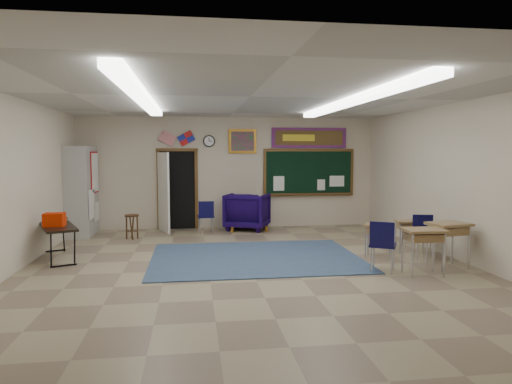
{
  "coord_description": "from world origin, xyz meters",
  "views": [
    {
      "loc": [
        -0.98,
        -7.85,
        2.04
      ],
      "look_at": [
        0.31,
        1.5,
        1.23
      ],
      "focal_mm": 32.0,
      "sensor_mm": 36.0,
      "label": 1
    }
  ],
  "objects": [
    {
      "name": "floor",
      "position": [
        0.0,
        0.0,
        0.0
      ],
      "size": [
        9.0,
        9.0,
        0.0
      ],
      "primitive_type": "plane",
      "color": "gray",
      "rests_on": "ground"
    },
    {
      "name": "back_wall",
      "position": [
        0.0,
        4.5,
        1.5
      ],
      "size": [
        8.0,
        0.04,
        3.0
      ],
      "primitive_type": "cube",
      "color": "beige",
      "rests_on": "floor"
    },
    {
      "name": "front_wall",
      "position": [
        0.0,
        -4.5,
        1.5
      ],
      "size": [
        8.0,
        0.04,
        3.0
      ],
      "primitive_type": "cube",
      "color": "beige",
      "rests_on": "floor"
    },
    {
      "name": "left_wall",
      "position": [
        -4.0,
        0.0,
        1.5
      ],
      "size": [
        0.04,
        9.0,
        3.0
      ],
      "primitive_type": "cube",
      "color": "beige",
      "rests_on": "floor"
    },
    {
      "name": "right_wall",
      "position": [
        4.0,
        0.0,
        1.5
      ],
      "size": [
        0.04,
        9.0,
        3.0
      ],
      "primitive_type": "cube",
      "color": "beige",
      "rests_on": "floor"
    },
    {
      "name": "ceiling",
      "position": [
        0.0,
        0.0,
        3.0
      ],
      "size": [
        8.0,
        9.0,
        0.04
      ],
      "primitive_type": "cube",
      "color": "silver",
      "rests_on": "back_wall"
    },
    {
      "name": "area_rug",
      "position": [
        0.2,
        0.8,
        0.01
      ],
      "size": [
        4.0,
        3.0,
        0.02
      ],
      "primitive_type": "cube",
      "color": "#384B6B",
      "rests_on": "floor"
    },
    {
      "name": "fluorescent_strips",
      "position": [
        0.0,
        0.0,
        2.94
      ],
      "size": [
        3.86,
        6.0,
        0.1
      ],
      "primitive_type": null,
      "color": "white",
      "rests_on": "ceiling"
    },
    {
      "name": "doorway",
      "position": [
        -1.5,
        4.35,
        1.06
      ],
      "size": [
        1.1,
        0.89,
        2.16
      ],
      "color": "black",
      "rests_on": "back_wall"
    },
    {
      "name": "chalkboard",
      "position": [
        2.2,
        4.46,
        1.46
      ],
      "size": [
        2.55,
        0.14,
        1.3
      ],
      "color": "brown",
      "rests_on": "back_wall"
    },
    {
      "name": "bulletin_board",
      "position": [
        2.2,
        4.47,
        2.45
      ],
      "size": [
        2.1,
        0.05,
        0.55
      ],
      "color": "red",
      "rests_on": "back_wall"
    },
    {
      "name": "framed_art_print",
      "position": [
        0.35,
        4.47,
        2.35
      ],
      "size": [
        0.75,
        0.05,
        0.65
      ],
      "color": "#AD7121",
      "rests_on": "back_wall"
    },
    {
      "name": "wall_clock",
      "position": [
        -0.55,
        4.47,
        2.35
      ],
      "size": [
        0.32,
        0.05,
        0.32
      ],
      "color": "black",
      "rests_on": "back_wall"
    },
    {
      "name": "wall_flags",
      "position": [
        -1.4,
        4.44,
        2.48
      ],
      "size": [
        1.16,
        0.06,
        0.7
      ],
      "primitive_type": null,
      "color": "red",
      "rests_on": "back_wall"
    },
    {
      "name": "storage_cabinet",
      "position": [
        -3.71,
        3.85,
        1.1
      ],
      "size": [
        0.59,
        1.25,
        2.2
      ],
      "color": "#A1A19D",
      "rests_on": "floor"
    },
    {
      "name": "wingback_armchair",
      "position": [
        0.44,
        4.12,
        0.49
      ],
      "size": [
        1.38,
        1.39,
        0.98
      ],
      "primitive_type": "imported",
      "rotation": [
        0.0,
        0.0,
        2.75
      ],
      "color": "#110537",
      "rests_on": "floor"
    },
    {
      "name": "student_chair_reading",
      "position": [
        -0.68,
        3.63,
        0.42
      ],
      "size": [
        0.44,
        0.44,
        0.84
      ],
      "primitive_type": null,
      "rotation": [
        0.0,
        0.0,
        3.19
      ],
      "color": "#090832",
      "rests_on": "floor"
    },
    {
      "name": "student_chair_desk_a",
      "position": [
        2.22,
        -0.52,
        0.45
      ],
      "size": [
        0.61,
        0.61,
        0.89
      ],
      "primitive_type": null,
      "rotation": [
        0.0,
        0.0,
        2.63
      ],
      "color": "#090832",
      "rests_on": "floor"
    },
    {
      "name": "student_chair_desk_b",
      "position": [
        3.39,
        0.23,
        0.42
      ],
      "size": [
        0.51,
        0.51,
        0.84
      ],
      "primitive_type": null,
      "rotation": [
        0.0,
        0.0,
        -0.25
      ],
      "color": "#090832",
      "rests_on": "floor"
    },
    {
      "name": "student_desk_front_left",
      "position": [
        2.58,
        0.49,
        0.37
      ],
      "size": [
        0.68,
        0.63,
        0.65
      ],
      "rotation": [
        0.0,
        0.0,
        -0.53
      ],
      "color": "#997847",
      "rests_on": "floor"
    },
    {
      "name": "student_desk_front_right",
      "position": [
        3.4,
        0.87,
        0.37
      ],
      "size": [
        0.61,
        0.5,
        0.66
      ],
      "rotation": [
        0.0,
        0.0,
        -0.18
      ],
      "color": "#997847",
      "rests_on": "floor"
    },
    {
      "name": "student_desk_back_left",
      "position": [
        2.8,
        -0.82,
        0.44
      ],
      "size": [
        0.68,
        0.52,
        0.78
      ],
      "rotation": [
        0.0,
        0.0,
        -0.05
      ],
      "color": "#997847",
      "rests_on": "floor"
    },
    {
      "name": "student_desk_back_right",
      "position": [
        3.48,
        -0.43,
        0.45
      ],
      "size": [
        0.76,
        0.63,
        0.81
      ],
      "rotation": [
        0.0,
        0.0,
        0.2
      ],
      "color": "#997847",
      "rests_on": "floor"
    },
    {
      "name": "folding_table",
      "position": [
        -3.59,
        1.25,
        0.36
      ],
      "size": [
        1.11,
        1.7,
        0.92
      ],
      "rotation": [
        0.0,
        0.0,
        0.39
      ],
      "color": "black",
      "rests_on": "floor"
    },
    {
      "name": "wooden_stool",
      "position": [
        -2.43,
        3.14,
        0.3
      ],
      "size": [
        0.33,
        0.33,
        0.58
      ],
      "color": "#492C15",
      "rests_on": "floor"
    }
  ]
}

